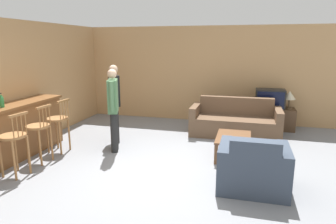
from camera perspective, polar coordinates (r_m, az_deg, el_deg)
ground_plane at (r=5.20m, az=-1.44°, el=-11.23°), size 24.00×24.00×0.00m
wall_back at (r=8.40m, az=5.66°, el=7.16°), size 9.40×0.08×2.60m
wall_left at (r=7.47m, az=-22.43°, el=5.56°), size 0.08×8.70×2.60m
bar_counter at (r=6.26m, az=-27.66°, el=-3.46°), size 0.55×2.47×1.03m
bar_chair_near at (r=5.44m, az=-27.29°, el=-4.94°), size 0.46×0.46×1.07m
bar_chair_mid at (r=5.87m, az=-23.39°, el=-3.30°), size 0.44×0.44×1.07m
bar_chair_far at (r=6.32m, az=-20.20°, el=-1.95°), size 0.43×0.43×1.07m
couch_far at (r=7.27m, az=12.65°, el=-1.89°), size 2.06×0.88×0.87m
armchair_near at (r=4.66m, az=15.89°, el=-10.46°), size 1.00×0.84×0.85m
coffee_table at (r=5.84m, az=12.36°, el=-5.13°), size 0.64×0.96×0.41m
tv_unit at (r=8.06m, az=18.60°, el=-1.12°), size 1.24×0.54×0.54m
tv at (r=7.96m, az=18.86°, el=2.43°), size 0.70×0.45×0.48m
bottle at (r=5.99m, az=-29.12°, el=1.88°), size 0.07×0.07×0.26m
table_lamp at (r=7.99m, az=22.16°, el=2.90°), size 0.29×0.29×0.45m
person_by_window at (r=6.52m, az=-10.17°, el=2.46°), size 0.37×0.42×1.69m
person_by_counter at (r=5.98m, az=-10.39°, el=1.16°), size 0.32×0.55×1.65m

